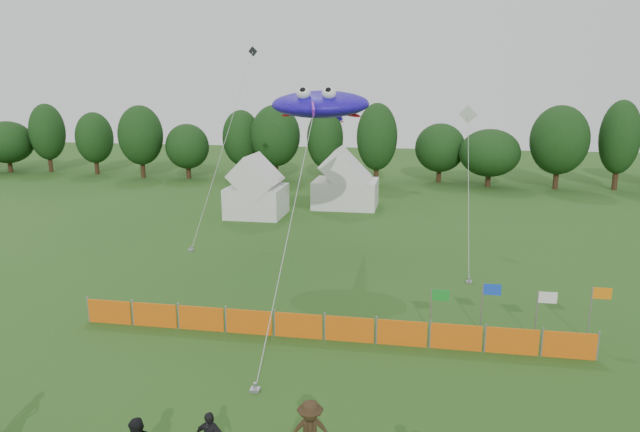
% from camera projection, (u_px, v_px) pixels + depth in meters
% --- Properties ---
extents(treeline, '(104.57, 8.78, 8.36)m').
position_uv_depth(treeline, '(403.00, 143.00, 57.17)').
color(treeline, '#382314').
rests_on(treeline, ground).
extents(tent_left, '(4.22, 4.22, 3.72)m').
position_uv_depth(tent_left, '(256.00, 192.00, 43.18)').
color(tent_left, white).
rests_on(tent_left, ground).
extents(tent_right, '(5.19, 4.15, 3.67)m').
position_uv_depth(tent_right, '(346.00, 185.00, 46.40)').
color(tent_right, silver).
rests_on(tent_right, ground).
extents(barrier_fence, '(19.90, 0.06, 1.00)m').
position_uv_depth(barrier_fence, '(323.00, 327.00, 22.04)').
color(barrier_fence, '#DD5B0C').
rests_on(barrier_fence, ground).
extents(flag_row, '(6.73, 0.50, 2.17)m').
position_uv_depth(flag_row, '(516.00, 304.00, 22.16)').
color(flag_row, gray).
rests_on(flag_row, ground).
extents(stingray_kite, '(5.54, 22.33, 9.67)m').
position_uv_depth(stingray_kite, '(322.00, 104.00, 31.34)').
color(stingray_kite, '#250ECF').
rests_on(stingray_kite, ground).
extents(small_kite_white, '(1.20, 10.83, 8.49)m').
position_uv_depth(small_kite_white, '(468.00, 155.00, 34.48)').
color(small_kite_white, silver).
rests_on(small_kite_white, ground).
extents(small_kite_dark, '(1.77, 9.99, 12.47)m').
position_uv_depth(small_kite_dark, '(226.00, 138.00, 37.59)').
color(small_kite_dark, black).
rests_on(small_kite_dark, ground).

